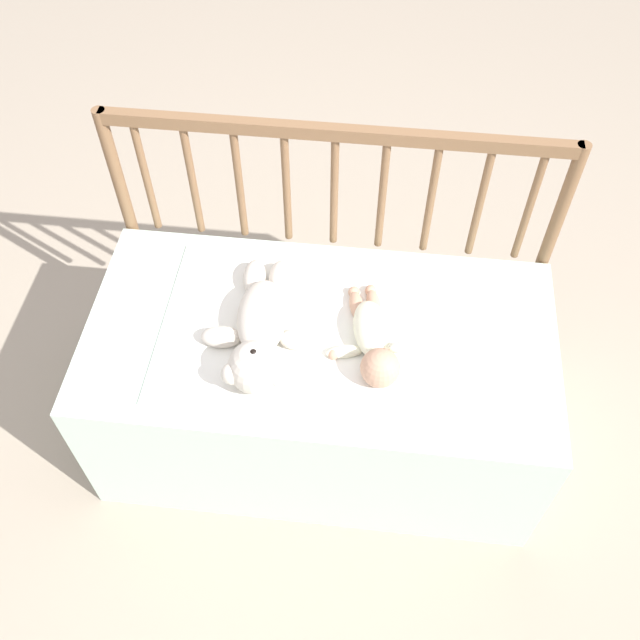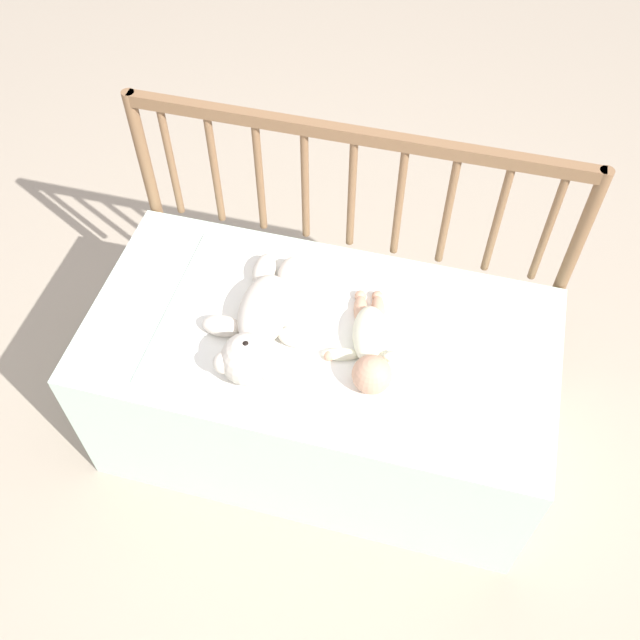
{
  "view_description": "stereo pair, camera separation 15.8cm",
  "coord_description": "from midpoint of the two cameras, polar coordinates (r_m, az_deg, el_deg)",
  "views": [
    {
      "loc": [
        0.13,
        -1.12,
        2.04
      ],
      "look_at": [
        0.0,
        -0.0,
        0.58
      ],
      "focal_mm": 40.0,
      "sensor_mm": 36.0,
      "label": 1
    },
    {
      "loc": [
        0.28,
        -1.09,
        2.04
      ],
      "look_at": [
        0.0,
        -0.0,
        0.58
      ],
      "focal_mm": 40.0,
      "sensor_mm": 36.0,
      "label": 2
    }
  ],
  "objects": [
    {
      "name": "teddy_bear",
      "position": [
        1.84,
        -2.46,
        -0.58
      ],
      "size": [
        0.31,
        0.45,
        0.14
      ],
      "color": "silver",
      "rests_on": "crib_mattress"
    },
    {
      "name": "crib_rail",
      "position": [
        2.02,
        4.77,
        8.71
      ],
      "size": [
        1.26,
        0.04,
        0.92
      ],
      "color": "brown",
      "rests_on": "ground_plane"
    },
    {
      "name": "ground_plane",
      "position": [
        2.33,
        1.96,
        -8.73
      ],
      "size": [
        12.0,
        12.0,
        0.0
      ],
      "primitive_type": "plane",
      "color": "tan"
    },
    {
      "name": "blanket",
      "position": [
        1.9,
        1.41,
        -0.99
      ],
      "size": [
        0.78,
        0.54,
        0.01
      ],
      "color": "white",
      "rests_on": "crib_mattress"
    },
    {
      "name": "crib_mattress",
      "position": [
        2.11,
        2.16,
        -5.37
      ],
      "size": [
        1.26,
        0.64,
        0.52
      ],
      "color": "silver",
      "rests_on": "ground_plane"
    },
    {
      "name": "baby",
      "position": [
        1.83,
        6.57,
        -2.28
      ],
      "size": [
        0.26,
        0.34,
        0.1
      ],
      "color": "#EAEACC",
      "rests_on": "crib_mattress"
    }
  ]
}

